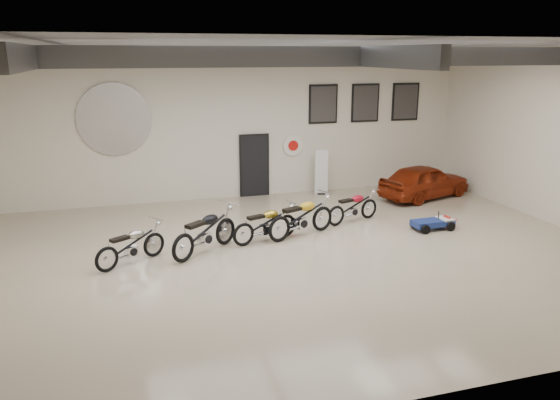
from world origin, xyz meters
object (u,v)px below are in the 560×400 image
object	(u,v)px
go_kart	(436,220)
motorcycle_yellow	(301,216)
motorcycle_silver	(131,244)
vintage_car	(424,181)
motorcycle_black	(205,231)
motorcycle_gold	(265,223)
banner_stand	(321,171)
motorcycle_red	(353,206)

from	to	relation	value
go_kart	motorcycle_yellow	bearing A→B (deg)	170.37
motorcycle_silver	vintage_car	size ratio (longest dim) A/B	0.54
motorcycle_black	motorcycle_gold	distance (m)	1.71
motorcycle_gold	vintage_car	size ratio (longest dim) A/B	0.55
motorcycle_silver	motorcycle_black	bearing A→B (deg)	-25.25
banner_stand	motorcycle_silver	distance (m)	8.28
banner_stand	go_kart	xyz separation A→B (m)	(1.69, -4.68, -0.57)
motorcycle_yellow	go_kart	world-z (taller)	motorcycle_yellow
motorcycle_silver	motorcycle_red	bearing A→B (deg)	-18.89
motorcycle_silver	motorcycle_red	size ratio (longest dim) A/B	1.01
motorcycle_yellow	motorcycle_silver	bearing A→B (deg)	168.27
banner_stand	motorcycle_red	xyz separation A→B (m)	(-0.30, -3.38, -0.36)
motorcycle_silver	motorcycle_black	size ratio (longest dim) A/B	0.85
vintage_car	motorcycle_silver	bearing A→B (deg)	91.42
banner_stand	motorcycle_silver	world-z (taller)	banner_stand
motorcycle_silver	go_kart	size ratio (longest dim) A/B	1.27
go_kart	vintage_car	bearing A→B (deg)	62.61
banner_stand	motorcycle_black	size ratio (longest dim) A/B	0.76
motorcycle_gold	motorcycle_red	size ratio (longest dim) A/B	1.04
go_kart	vintage_car	distance (m)	3.53
motorcycle_gold	go_kart	bearing A→B (deg)	-22.03
motorcycle_red	motorcycle_black	bearing A→B (deg)	178.01
banner_stand	go_kart	bearing A→B (deg)	-57.60
motorcycle_gold	motorcycle_silver	bearing A→B (deg)	173.07
vintage_car	go_kart	bearing A→B (deg)	136.85
motorcycle_gold	motorcycle_red	xyz separation A→B (m)	(2.91, 0.91, -0.02)
motorcycle_yellow	motorcycle_gold	bearing A→B (deg)	165.36
motorcycle_black	motorcycle_red	xyz separation A→B (m)	(4.56, 1.32, -0.09)
motorcycle_yellow	vintage_car	distance (m)	5.98
go_kart	motorcycle_gold	bearing A→B (deg)	173.42
motorcycle_gold	motorcycle_red	distance (m)	3.05
motorcycle_silver	go_kart	world-z (taller)	motorcycle_silver
motorcycle_silver	vintage_car	bearing A→B (deg)	-13.38
motorcycle_silver	motorcycle_red	world-z (taller)	motorcycle_silver
banner_stand	vintage_car	distance (m)	3.54
motorcycle_red	go_kart	bearing A→B (deg)	-51.23
motorcycle_yellow	vintage_car	world-z (taller)	vintage_car
banner_stand	motorcycle_red	world-z (taller)	banner_stand
motorcycle_gold	motorcycle_yellow	xyz separation A→B (m)	(1.04, 0.12, 0.07)
motorcycle_silver	motorcycle_yellow	xyz separation A→B (m)	(4.48, 0.76, 0.08)
motorcycle_black	motorcycle_gold	world-z (taller)	motorcycle_black
motorcycle_black	go_kart	world-z (taller)	motorcycle_black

